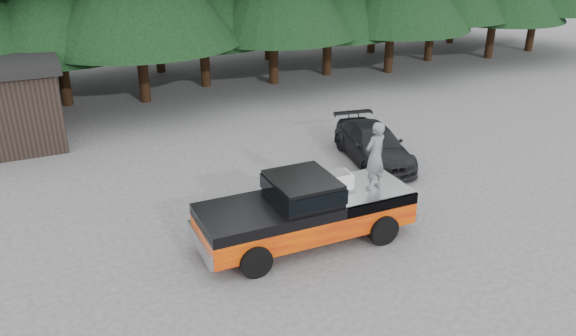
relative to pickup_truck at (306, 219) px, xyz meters
name	(u,v)px	position (x,y,z in m)	size (l,w,h in m)	color
ground	(288,236)	(-0.32, 0.43, -0.67)	(120.00, 120.00, 0.00)	#454547
pickup_truck	(306,219)	(0.00, 0.00, 0.00)	(6.00, 2.04, 1.33)	#E35C00
truck_cab	(303,188)	(-0.10, 0.00, 0.96)	(1.66, 1.90, 0.59)	black
air_compressor	(338,182)	(1.02, 0.07, 0.90)	(0.67, 0.56, 0.46)	silver
man_on_bed	(375,156)	(1.93, -0.25, 1.62)	(0.69, 0.46, 1.91)	#585A5F
parked_car	(373,145)	(4.70, 3.99, -0.01)	(1.82, 4.49, 1.30)	black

